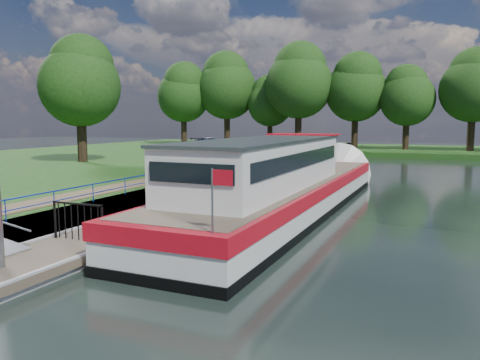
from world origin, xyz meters
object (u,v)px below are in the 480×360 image
at_px(pontoon, 232,195).
at_px(car_a, 269,146).
at_px(barge, 288,187).
at_px(car_c, 210,143).
at_px(car_b, 236,145).

distance_m(pontoon, car_a, 24.17).
bearing_deg(barge, car_c, 123.59).
bearing_deg(car_a, barge, -49.78).
distance_m(pontoon, barge, 4.18).
bearing_deg(car_b, barge, -160.57).
height_order(pontoon, barge, barge).
distance_m(pontoon, car_c, 28.00).
relative_size(barge, car_c, 4.62).
height_order(barge, car_b, barge).
height_order(barge, car_a, barge).
xyz_separation_m(barge, car_b, (-13.53, 24.53, 0.32)).
height_order(pontoon, car_a, car_a).
bearing_deg(barge, car_b, 118.88).
xyz_separation_m(pontoon, car_b, (-9.93, 22.59, 1.22)).
bearing_deg(car_b, car_c, 56.82).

